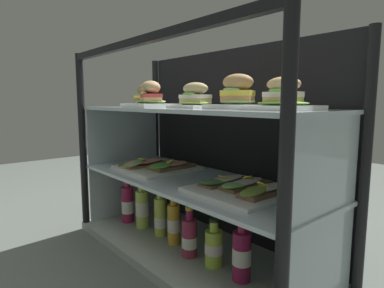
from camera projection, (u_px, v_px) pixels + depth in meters
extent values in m
cube|color=#565D57|center=(192.00, 258.00, 1.45)|extent=(6.00, 6.00, 0.02)
cube|color=#9EA79E|center=(192.00, 252.00, 1.45)|extent=(1.27, 0.51, 0.04)
cylinder|color=black|center=(83.00, 144.00, 1.70)|extent=(0.04, 0.04, 0.94)
cylinder|color=black|center=(285.00, 196.00, 0.77)|extent=(0.04, 0.04, 0.94)
cylinder|color=black|center=(156.00, 138.00, 2.01)|extent=(0.04, 0.04, 0.94)
cylinder|color=black|center=(365.00, 169.00, 1.08)|extent=(0.04, 0.04, 0.94)
cube|color=black|center=(144.00, 40.00, 1.18)|extent=(1.24, 0.03, 0.03)
cube|color=black|center=(231.00, 144.00, 1.55)|extent=(1.20, 0.01, 0.90)
cube|color=silver|center=(126.00, 188.00, 1.88)|extent=(0.01, 0.43, 0.30)
cube|color=silver|center=(319.00, 268.00, 0.98)|extent=(0.01, 0.43, 0.30)
cube|color=silver|center=(192.00, 181.00, 1.41)|extent=(1.22, 0.45, 0.01)
cube|color=silver|center=(124.00, 135.00, 1.83)|extent=(0.01, 0.43, 0.30)
cube|color=silver|center=(325.00, 167.00, 0.94)|extent=(0.01, 0.43, 0.30)
cube|color=silver|center=(192.00, 110.00, 1.36)|extent=(1.22, 0.45, 0.01)
cube|color=white|center=(147.00, 105.00, 1.72)|extent=(0.18, 0.18, 0.02)
ellipsoid|color=#8ECF68|center=(147.00, 102.00, 1.72)|extent=(0.15, 0.12, 0.02)
cube|color=olive|center=(147.00, 100.00, 1.71)|extent=(0.14, 0.11, 0.02)
cube|color=yellow|center=(147.00, 97.00, 1.71)|extent=(0.14, 0.12, 0.01)
ellipsoid|color=#69973F|center=(142.00, 95.00, 1.69)|extent=(0.07, 0.05, 0.02)
ellipsoid|color=brown|center=(147.00, 90.00, 1.71)|extent=(0.14, 0.12, 0.06)
cube|color=white|center=(151.00, 105.00, 1.49)|extent=(0.21, 0.21, 0.02)
ellipsoid|color=#7FB64F|center=(151.00, 102.00, 1.49)|extent=(0.15, 0.13, 0.02)
cube|color=tan|center=(151.00, 99.00, 1.49)|extent=(0.15, 0.13, 0.02)
cube|color=#BD3735|center=(151.00, 96.00, 1.48)|extent=(0.16, 0.14, 0.02)
ellipsoid|color=#94C160|center=(144.00, 93.00, 1.46)|extent=(0.08, 0.06, 0.01)
ellipsoid|color=tan|center=(151.00, 87.00, 1.48)|extent=(0.16, 0.14, 0.06)
cube|color=white|center=(195.00, 106.00, 1.37)|extent=(0.18, 0.18, 0.01)
ellipsoid|color=#8DBF4C|center=(195.00, 103.00, 1.37)|extent=(0.15, 0.13, 0.01)
cube|color=#CEB778|center=(195.00, 101.00, 1.36)|extent=(0.13, 0.09, 0.02)
cube|color=silver|center=(195.00, 96.00, 1.36)|extent=(0.13, 0.10, 0.02)
ellipsoid|color=#6A9B44|center=(189.00, 94.00, 1.34)|extent=(0.07, 0.04, 0.02)
ellipsoid|color=tan|center=(195.00, 88.00, 1.36)|extent=(0.13, 0.10, 0.05)
cube|color=white|center=(238.00, 107.00, 1.22)|extent=(0.19, 0.19, 0.02)
ellipsoid|color=#83B063|center=(238.00, 102.00, 1.21)|extent=(0.14, 0.12, 0.02)
cube|color=tan|center=(238.00, 99.00, 1.21)|extent=(0.14, 0.12, 0.02)
cube|color=yellow|center=(238.00, 93.00, 1.21)|extent=(0.14, 0.13, 0.02)
ellipsoid|color=#8EC265|center=(231.00, 89.00, 1.18)|extent=(0.07, 0.06, 0.02)
ellipsoid|color=#AA7F4D|center=(238.00, 82.00, 1.20)|extent=(0.14, 0.13, 0.06)
cube|color=white|center=(283.00, 108.00, 1.03)|extent=(0.20, 0.20, 0.01)
ellipsoid|color=#5B9D2E|center=(283.00, 103.00, 1.03)|extent=(0.17, 0.14, 0.01)
cube|color=#E7B977|center=(283.00, 100.00, 1.02)|extent=(0.12, 0.08, 0.02)
cube|color=beige|center=(284.00, 94.00, 1.02)|extent=(0.12, 0.09, 0.02)
ellipsoid|color=#67B140|center=(278.00, 90.00, 1.00)|extent=(0.07, 0.03, 0.01)
ellipsoid|color=tan|center=(284.00, 84.00, 1.02)|extent=(0.12, 0.08, 0.05)
cube|color=white|center=(157.00, 167.00, 1.62)|extent=(0.34, 0.34, 0.01)
cube|color=brown|center=(145.00, 164.00, 1.64)|extent=(0.12, 0.24, 0.01)
ellipsoid|color=#89B164|center=(132.00, 164.00, 1.60)|extent=(0.13, 0.14, 0.05)
ellipsoid|color=pink|center=(145.00, 161.00, 1.64)|extent=(0.10, 0.19, 0.02)
cylinder|color=yellow|center=(142.00, 160.00, 1.62)|extent=(0.06, 0.06, 0.02)
cube|color=brown|center=(172.00, 166.00, 1.58)|extent=(0.12, 0.22, 0.01)
ellipsoid|color=#5D9D3C|center=(160.00, 166.00, 1.53)|extent=(0.11, 0.11, 0.03)
ellipsoid|color=#F59782|center=(172.00, 164.00, 1.57)|extent=(0.10, 0.18, 0.01)
cylinder|color=yellow|center=(169.00, 162.00, 1.57)|extent=(0.07, 0.07, 0.03)
cube|color=white|center=(242.00, 190.00, 1.20)|extent=(0.34, 0.34, 0.01)
cube|color=brown|center=(225.00, 182.00, 1.28)|extent=(0.08, 0.23, 0.01)
ellipsoid|color=#4F814C|center=(213.00, 182.00, 1.24)|extent=(0.09, 0.13, 0.02)
ellipsoid|color=beige|center=(225.00, 179.00, 1.28)|extent=(0.07, 0.18, 0.01)
cylinder|color=yellow|center=(223.00, 176.00, 1.28)|extent=(0.05, 0.05, 0.01)
cube|color=brown|center=(246.00, 185.00, 1.23)|extent=(0.08, 0.23, 0.01)
ellipsoid|color=#8ACF6F|center=(234.00, 185.00, 1.18)|extent=(0.07, 0.12, 0.02)
ellipsoid|color=silver|center=(246.00, 182.00, 1.23)|extent=(0.07, 0.18, 0.02)
cylinder|color=yellow|center=(248.00, 178.00, 1.24)|extent=(0.05, 0.05, 0.02)
cube|color=brown|center=(266.00, 192.00, 1.13)|extent=(0.08, 0.23, 0.02)
ellipsoid|color=olive|center=(253.00, 191.00, 1.09)|extent=(0.07, 0.12, 0.03)
ellipsoid|color=beige|center=(266.00, 188.00, 1.13)|extent=(0.07, 0.19, 0.01)
cylinder|color=yellow|center=(263.00, 185.00, 1.13)|extent=(0.05, 0.05, 0.03)
cylinder|color=#9F1C49|center=(128.00, 204.00, 1.75)|extent=(0.07, 0.07, 0.19)
cylinder|color=white|center=(128.00, 207.00, 1.76)|extent=(0.07, 0.07, 0.07)
cylinder|color=#A02D42|center=(127.00, 183.00, 1.74)|extent=(0.03, 0.03, 0.05)
cylinder|color=#2B76B8|center=(127.00, 178.00, 1.73)|extent=(0.04, 0.04, 0.01)
cylinder|color=#BBD555|center=(142.00, 209.00, 1.68)|extent=(0.07, 0.07, 0.19)
cylinder|color=silver|center=(142.00, 208.00, 1.68)|extent=(0.07, 0.07, 0.07)
cylinder|color=#B0D14D|center=(142.00, 187.00, 1.66)|extent=(0.04, 0.04, 0.05)
cylinder|color=gold|center=(142.00, 181.00, 1.66)|extent=(0.04, 0.04, 0.01)
cylinder|color=#BBC84A|center=(160.00, 217.00, 1.58)|extent=(0.06, 0.06, 0.19)
cylinder|color=white|center=(161.00, 222.00, 1.58)|extent=(0.06, 0.06, 0.05)
cylinder|color=#AFD650|center=(160.00, 195.00, 1.56)|extent=(0.03, 0.03, 0.03)
cylinder|color=black|center=(160.00, 190.00, 1.56)|extent=(0.04, 0.04, 0.01)
cylinder|color=gold|center=(174.00, 224.00, 1.48)|extent=(0.06, 0.06, 0.19)
cylinder|color=#F0E3CF|center=(174.00, 225.00, 1.48)|extent=(0.06, 0.06, 0.06)
cylinder|color=orange|center=(174.00, 202.00, 1.47)|extent=(0.03, 0.03, 0.03)
cylinder|color=black|center=(174.00, 197.00, 1.46)|extent=(0.03, 0.03, 0.01)
cylinder|color=#9B2D4B|center=(189.00, 238.00, 1.36)|extent=(0.07, 0.07, 0.16)
cylinder|color=white|center=(189.00, 242.00, 1.36)|extent=(0.07, 0.07, 0.05)
cylinder|color=#8F2149|center=(189.00, 215.00, 1.35)|extent=(0.03, 0.03, 0.04)
cylinder|color=gold|center=(189.00, 208.00, 1.35)|extent=(0.03, 0.03, 0.01)
cylinder|color=#AFD143|center=(214.00, 248.00, 1.28)|extent=(0.07, 0.07, 0.14)
cylinder|color=silver|center=(214.00, 248.00, 1.28)|extent=(0.07, 0.07, 0.04)
cylinder|color=#B3D648|center=(214.00, 226.00, 1.27)|extent=(0.03, 0.03, 0.04)
cylinder|color=black|center=(214.00, 220.00, 1.27)|extent=(0.04, 0.04, 0.01)
cylinder|color=#941C4A|center=(242.00, 256.00, 1.18)|extent=(0.07, 0.07, 0.18)
cylinder|color=white|center=(242.00, 256.00, 1.18)|extent=(0.07, 0.07, 0.06)
cylinder|color=#A1224A|center=(242.00, 228.00, 1.16)|extent=(0.03, 0.03, 0.04)
cylinder|color=white|center=(242.00, 221.00, 1.16)|extent=(0.04, 0.04, 0.02)
sphere|color=orange|center=(287.00, 273.00, 1.17)|extent=(0.07, 0.07, 0.07)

